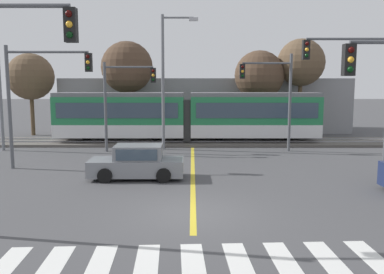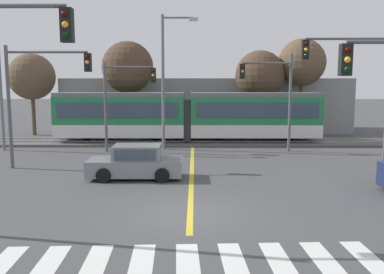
% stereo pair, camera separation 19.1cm
% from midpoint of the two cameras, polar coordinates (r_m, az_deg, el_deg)
% --- Properties ---
extents(ground_plane, '(200.00, 200.00, 0.00)m').
position_cam_midpoint_polar(ground_plane, '(13.59, -0.37, -10.68)').
color(ground_plane, '#474749').
extents(track_bed, '(120.00, 4.00, 0.18)m').
position_cam_midpoint_polar(track_bed, '(29.06, -0.24, -0.70)').
color(track_bed, '#56514C').
rests_on(track_bed, ground).
extents(rail_near, '(120.00, 0.08, 0.10)m').
position_cam_midpoint_polar(rail_near, '(28.32, -0.24, -0.63)').
color(rail_near, '#939399').
rests_on(rail_near, track_bed).
extents(rail_far, '(120.00, 0.08, 0.10)m').
position_cam_midpoint_polar(rail_far, '(29.75, -0.23, -0.24)').
color(rail_far, '#939399').
rests_on(rail_far, track_bed).
extents(light_rail_tram, '(18.50, 2.64, 3.43)m').
position_cam_midpoint_polar(light_rail_tram, '(28.84, -0.98, 3.15)').
color(light_rail_tram, silver).
rests_on(light_rail_tram, track_bed).
extents(crosswalk_stripe_1, '(0.69, 2.82, 0.01)m').
position_cam_midpoint_polar(crosswalk_stripe_1, '(10.31, -20.04, -17.24)').
color(crosswalk_stripe_1, silver).
rests_on(crosswalk_stripe_1, ground).
extents(crosswalk_stripe_2, '(0.69, 2.82, 0.01)m').
position_cam_midpoint_polar(crosswalk_stripe_2, '(10.05, -13.74, -17.66)').
color(crosswalk_stripe_2, silver).
rests_on(crosswalk_stripe_2, ground).
extents(crosswalk_stripe_3, '(0.69, 2.82, 0.01)m').
position_cam_midpoint_polar(crosswalk_stripe_3, '(9.91, -7.17, -17.88)').
color(crosswalk_stripe_3, silver).
rests_on(crosswalk_stripe_3, ground).
extents(crosswalk_stripe_4, '(0.69, 2.82, 0.01)m').
position_cam_midpoint_polar(crosswalk_stripe_4, '(9.89, -0.47, -17.87)').
color(crosswalk_stripe_4, silver).
rests_on(crosswalk_stripe_4, ground).
extents(crosswalk_stripe_5, '(0.69, 2.82, 0.01)m').
position_cam_midpoint_polar(crosswalk_stripe_5, '(9.99, 6.16, -17.64)').
color(crosswalk_stripe_5, silver).
rests_on(crosswalk_stripe_5, ground).
extents(crosswalk_stripe_6, '(0.69, 2.82, 0.01)m').
position_cam_midpoint_polar(crosswalk_stripe_6, '(10.21, 12.56, -17.21)').
color(crosswalk_stripe_6, silver).
rests_on(crosswalk_stripe_6, ground).
extents(crosswalk_stripe_7, '(0.69, 2.82, 0.01)m').
position_cam_midpoint_polar(crosswalk_stripe_7, '(10.54, 18.59, -16.62)').
color(crosswalk_stripe_7, silver).
rests_on(crosswalk_stripe_7, ground).
extents(crosswalk_stripe_8, '(0.69, 2.82, 0.01)m').
position_cam_midpoint_polar(crosswalk_stripe_8, '(10.97, 24.16, -15.91)').
color(crosswalk_stripe_8, silver).
rests_on(crosswalk_stripe_8, ground).
extents(lane_centre_line, '(0.20, 15.83, 0.01)m').
position_cam_midpoint_polar(lane_centre_line, '(19.32, -0.30, -5.17)').
color(lane_centre_line, gold).
rests_on(lane_centre_line, ground).
extents(sedan_crossing, '(4.22, 1.96, 1.52)m').
position_cam_midpoint_polar(sedan_crossing, '(18.44, -8.15, -3.64)').
color(sedan_crossing, gray).
rests_on(sedan_crossing, ground).
extents(traffic_light_far_right, '(3.25, 0.38, 6.07)m').
position_cam_midpoint_polar(traffic_light_far_right, '(25.83, 11.00, 6.65)').
color(traffic_light_far_right, '#515459').
rests_on(traffic_light_far_right, ground).
extents(traffic_light_mid_right, '(4.25, 0.38, 6.71)m').
position_cam_midpoint_polar(traffic_light_mid_right, '(20.92, 22.23, 7.55)').
color(traffic_light_mid_right, '#515459').
rests_on(traffic_light_mid_right, ground).
extents(traffic_light_mid_left, '(4.25, 0.38, 6.09)m').
position_cam_midpoint_polar(traffic_light_mid_left, '(21.49, -21.26, 6.64)').
color(traffic_light_mid_left, '#515459').
rests_on(traffic_light_mid_left, ground).
extents(traffic_light_far_left, '(3.25, 0.38, 5.55)m').
position_cam_midpoint_polar(traffic_light_far_left, '(25.60, -9.98, 6.21)').
color(traffic_light_far_left, '#515459').
rests_on(traffic_light_far_left, ground).
extents(street_lamp_west, '(2.49, 0.28, 9.96)m').
position_cam_midpoint_polar(street_lamp_west, '(28.33, -25.46, 9.57)').
color(street_lamp_west, slate).
rests_on(street_lamp_west, ground).
extents(street_lamp_centre, '(2.33, 0.28, 8.53)m').
position_cam_midpoint_polar(street_lamp_centre, '(26.12, -3.96, 8.84)').
color(street_lamp_centre, slate).
rests_on(street_lamp_centre, ground).
extents(bare_tree_far_west, '(3.77, 3.77, 6.69)m').
position_cam_midpoint_polar(bare_tree_far_west, '(35.91, -21.98, 7.83)').
color(bare_tree_far_west, brown).
rests_on(bare_tree_far_west, ground).
extents(bare_tree_west, '(4.06, 4.06, 7.55)m').
position_cam_midpoint_polar(bare_tree_west, '(32.80, -9.39, 9.60)').
color(bare_tree_west, brown).
rests_on(bare_tree_west, ground).
extents(bare_tree_east, '(3.96, 3.96, 6.87)m').
position_cam_midpoint_polar(bare_tree_east, '(33.19, 9.13, 8.50)').
color(bare_tree_east, brown).
rests_on(bare_tree_east, ground).
extents(bare_tree_far_east, '(3.77, 3.77, 7.80)m').
position_cam_midpoint_polar(bare_tree_far_east, '(34.06, 14.78, 10.03)').
color(bare_tree_far_east, brown).
rests_on(bare_tree_far_east, ground).
extents(building_backdrop_far, '(24.94, 6.00, 4.68)m').
position_cam_midpoint_polar(building_backdrop_far, '(37.26, 1.52, 4.58)').
color(building_backdrop_far, gray).
rests_on(building_backdrop_far, ground).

